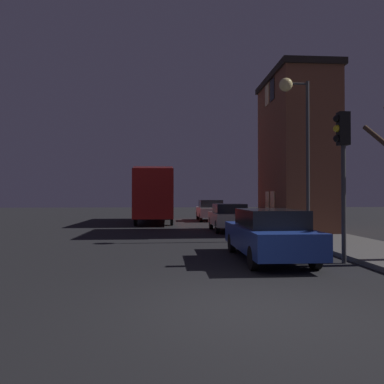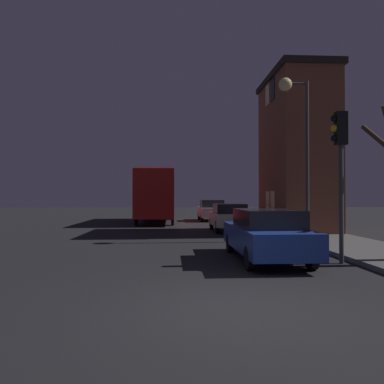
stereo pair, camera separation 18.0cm
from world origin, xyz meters
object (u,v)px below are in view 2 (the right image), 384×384
Objects in this scene: bus at (156,192)px; car_near_lane at (266,234)px; traffic_light at (340,154)px; streetlamp at (295,116)px; car_far_lane at (211,210)px; car_mid_lane at (229,217)px.

car_near_lane is (3.71, -16.35, -1.40)m from bus.
traffic_light reaches higher than car_near_lane.
streetlamp is 6.57m from car_near_lane.
bus is at bearing 116.79° from streetlamp.
traffic_light is at bearing -85.46° from car_far_lane.
car_near_lane is (-1.87, 0.65, -2.19)m from traffic_light.
car_mid_lane is at bearing 113.37° from streetlamp.
car_far_lane is at bearing 98.22° from streetlamp.
car_mid_lane is at bearing -61.17° from bus.
bus is 16.82m from car_near_lane.
car_near_lane is (-2.34, -4.37, -4.31)m from streetlamp.
streetlamp is at bearing 61.85° from car_near_lane.
streetlamp is 0.69× the size of bus.
car_mid_lane is at bearing -90.29° from car_far_lane.
streetlamp is 14.20m from car_far_lane.
car_far_lane is (-1.94, 13.41, -4.24)m from streetlamp.
bus is at bearing 118.83° from car_mid_lane.
traffic_light is 0.98× the size of car_far_lane.
bus is (-6.05, 11.97, -2.91)m from streetlamp.
car_mid_lane is 0.95× the size of car_far_lane.
streetlamp is 13.73m from bus.
bus is at bearing 108.15° from traffic_light.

